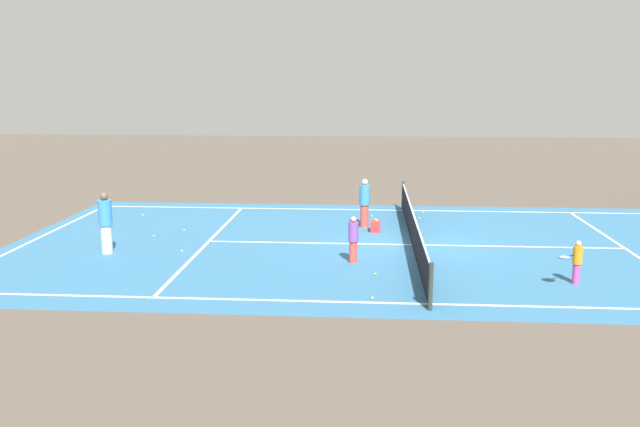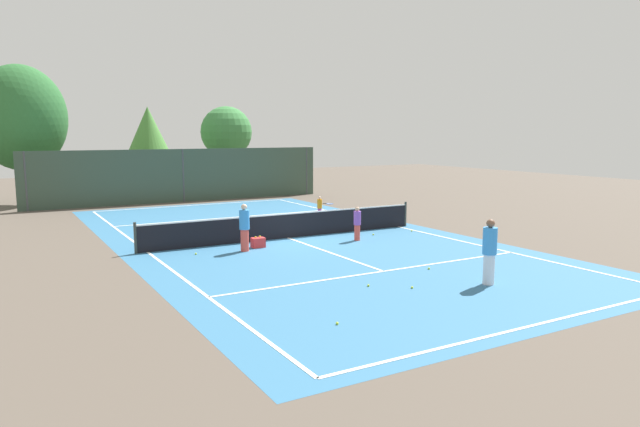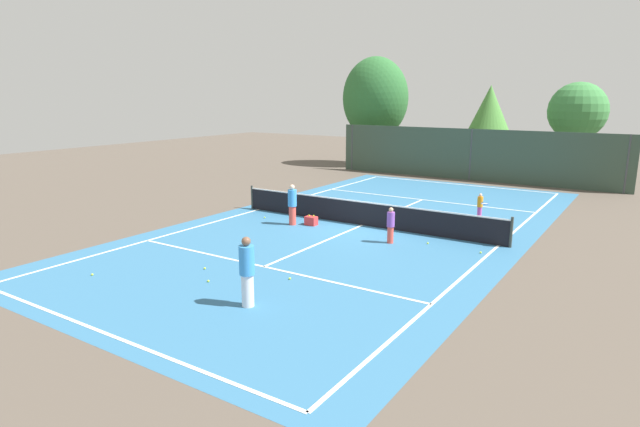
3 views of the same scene
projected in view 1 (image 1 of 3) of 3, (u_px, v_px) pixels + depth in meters
The scene contains 17 objects.
ground_plane at pixel (412, 245), 20.33m from camera, with size 80.00×80.00×0.00m, color brown.
court_surface at pixel (412, 245), 20.33m from camera, with size 13.00×25.00×0.01m.
tennis_net at pixel (413, 229), 20.23m from camera, with size 11.90×0.10×1.10m.
player_0 at pixel (576, 261), 16.35m from camera, with size 0.67×0.75×1.11m.
player_1 at pixel (353, 239), 18.26m from camera, with size 0.28×0.28×1.32m.
player_2 at pixel (106, 222), 19.18m from camera, with size 0.39×0.39×1.82m.
player_3 at pixel (365, 203), 22.68m from camera, with size 0.36×0.36×1.68m.
ball_crate at pixel (375, 226), 22.13m from camera, with size 0.48×0.33×0.43m.
tennis_ball_0 at pixel (423, 212), 25.19m from camera, with size 0.07×0.07×0.07m, color #CCE533.
tennis_ball_1 at pixel (143, 215), 24.69m from camera, with size 0.07×0.07×0.07m, color #CCE533.
tennis_ball_2 at pixel (372, 216), 24.48m from camera, with size 0.07×0.07×0.07m, color #CCE533.
tennis_ball_3 at pixel (182, 251), 19.48m from camera, with size 0.07×0.07×0.07m, color #CCE533.
tennis_ball_4 at pixel (184, 230), 22.20m from camera, with size 0.07×0.07×0.07m, color #CCE533.
tennis_ball_5 at pixel (375, 274), 17.17m from camera, with size 0.07×0.07×0.07m, color #CCE533.
tennis_ball_6 at pixel (372, 298), 15.29m from camera, with size 0.07×0.07×0.07m, color #CCE533.
tennis_ball_7 at pixel (154, 236), 21.37m from camera, with size 0.07×0.07×0.07m, color #CCE533.
tennis_ball_8 at pixel (419, 218), 24.13m from camera, with size 0.07×0.07×0.07m, color #CCE533.
Camera 1 is at (19.89, -1.45, 5.01)m, focal length 36.89 mm.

